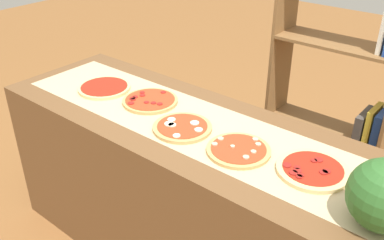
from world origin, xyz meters
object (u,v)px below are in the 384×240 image
(bookshelf, at_px, (343,105))
(pizza_pepperoni_1, at_px, (150,101))
(pizza_plain_0, at_px, (104,88))
(pizza_pepperoni_4, at_px, (312,170))
(pizza_mozzarella_2, at_px, (182,127))
(pizza_mushroom_3, at_px, (239,150))

(bookshelf, bearing_deg, pizza_pepperoni_1, -127.46)
(pizza_plain_0, relative_size, pizza_pepperoni_4, 1.00)
(pizza_mozzarella_2, relative_size, bookshelf, 0.17)
(pizza_mushroom_3, bearing_deg, pizza_pepperoni_1, 171.10)
(pizza_pepperoni_1, xyz_separation_m, pizza_mushroom_3, (0.62, -0.10, -0.00))
(pizza_mozzarella_2, xyz_separation_m, bookshelf, (0.39, 1.02, -0.16))
(pizza_mushroom_3, bearing_deg, pizza_plain_0, 176.78)
(pizza_mushroom_3, height_order, bookshelf, bookshelf)
(pizza_pepperoni_1, distance_m, pizza_pepperoni_4, 0.94)
(pizza_mozzarella_2, relative_size, pizza_mushroom_3, 1.00)
(pizza_plain_0, xyz_separation_m, pizza_mozzarella_2, (0.62, -0.06, -0.00))
(pizza_pepperoni_4, xyz_separation_m, bookshelf, (-0.23, 0.96, -0.16))
(pizza_pepperoni_1, distance_m, pizza_mushroom_3, 0.63)
(pizza_pepperoni_4, bearing_deg, bookshelf, 103.61)
(pizza_mozzarella_2, distance_m, bookshelf, 1.11)
(pizza_mozzarella_2, distance_m, pizza_mushroom_3, 0.31)
(pizza_plain_0, distance_m, pizza_mozzarella_2, 0.63)
(pizza_plain_0, relative_size, pizza_pepperoni_1, 1.00)
(pizza_mushroom_3, distance_m, bookshelf, 1.03)
(pizza_pepperoni_4, distance_m, bookshelf, 1.00)
(pizza_pepperoni_1, distance_m, bookshelf, 1.17)
(pizza_plain_0, height_order, pizza_pepperoni_1, pizza_pepperoni_1)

